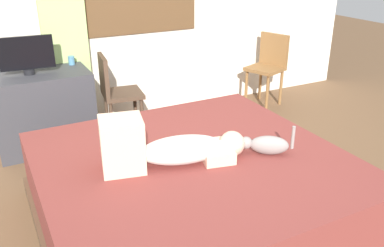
# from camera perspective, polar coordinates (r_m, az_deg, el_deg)

# --- Properties ---
(ground_plane) EXTENTS (16.00, 16.00, 0.00)m
(ground_plane) POSITION_cam_1_polar(r_m,az_deg,el_deg) (2.96, 4.25, -14.84)
(ground_plane) COLOR brown
(bed) EXTENTS (2.02, 1.94, 0.53)m
(bed) POSITION_cam_1_polar(r_m,az_deg,el_deg) (2.88, 0.07, -9.47)
(bed) COLOR brown
(bed) RESTS_ON ground
(person_lying) EXTENTS (0.94, 0.43, 0.34)m
(person_lying) POSITION_cam_1_polar(r_m,az_deg,el_deg) (2.63, -3.43, -3.32)
(person_lying) COLOR silver
(person_lying) RESTS_ON bed
(cat) EXTENTS (0.31, 0.25, 0.21)m
(cat) POSITION_cam_1_polar(r_m,az_deg,el_deg) (2.81, 10.27, -2.91)
(cat) COLOR gray
(cat) RESTS_ON bed
(desk) EXTENTS (0.90, 0.56, 0.74)m
(desk) POSITION_cam_1_polar(r_m,az_deg,el_deg) (4.21, -19.83, 1.72)
(desk) COLOR #38383D
(desk) RESTS_ON ground
(tv_monitor) EXTENTS (0.48, 0.10, 0.35)m
(tv_monitor) POSITION_cam_1_polar(r_m,az_deg,el_deg) (4.05, -21.93, 8.80)
(tv_monitor) COLOR black
(tv_monitor) RESTS_ON desk
(cup) EXTENTS (0.06, 0.06, 0.09)m
(cup) POSITION_cam_1_polar(r_m,az_deg,el_deg) (4.29, -16.34, 8.37)
(cup) COLOR teal
(cup) RESTS_ON desk
(chair_by_desk) EXTENTS (0.42, 0.42, 0.86)m
(chair_by_desk) POSITION_cam_1_polar(r_m,az_deg,el_deg) (4.17, -10.59, 4.57)
(chair_by_desk) COLOR #4C3828
(chair_by_desk) RESTS_ON ground
(chair_spare) EXTENTS (0.49, 0.49, 0.86)m
(chair_spare) POSITION_cam_1_polar(r_m,az_deg,el_deg) (5.13, 10.54, 8.12)
(chair_spare) COLOR brown
(chair_spare) RESTS_ON ground
(curtain_left) EXTENTS (0.44, 0.06, 2.37)m
(curtain_left) POSITION_cam_1_polar(r_m,az_deg,el_deg) (4.32, -17.47, 13.81)
(curtain_left) COLOR #ADCC75
(curtain_left) RESTS_ON ground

